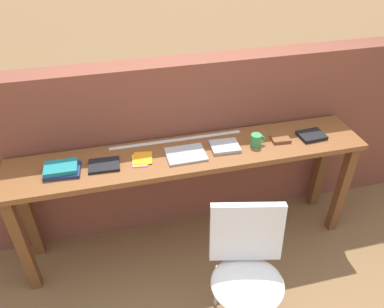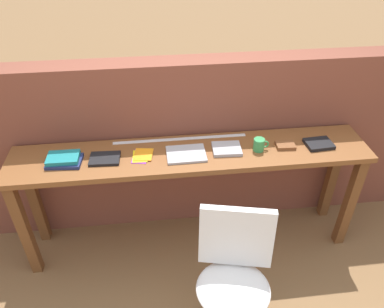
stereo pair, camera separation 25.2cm
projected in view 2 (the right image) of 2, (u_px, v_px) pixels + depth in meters
ground_plane at (196, 268)px, 2.85m from camera, size 40.00×40.00×0.00m
brick_wall_back at (186, 145)px, 2.96m from camera, size 6.00×0.20×1.41m
sideboard at (191, 168)px, 2.66m from camera, size 2.50×0.44×0.88m
chair_white_moulded at (234, 271)px, 2.21m from camera, size 0.53×0.54×0.89m
book_stack_leftmost at (64, 160)px, 2.47m from camera, size 0.24×0.18×0.05m
magazine_cycling at (105, 159)px, 2.50m from camera, size 0.21×0.16×0.02m
pamphlet_pile_colourful at (141, 156)px, 2.54m from camera, size 0.16×0.18×0.01m
book_open_centre at (186, 154)px, 2.55m from camera, size 0.27×0.21×0.02m
book_grey_hardcover at (227, 149)px, 2.59m from camera, size 0.20×0.17×0.02m
mug at (259, 145)px, 2.57m from camera, size 0.11×0.08×0.09m
leather_journal_brown at (285, 145)px, 2.63m from camera, size 0.14×0.11×0.02m
book_repair_rightmost at (319, 144)px, 2.64m from camera, size 0.20×0.16×0.03m
ruler_metal_back_edge at (180, 139)px, 2.71m from camera, size 0.96×0.03×0.00m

